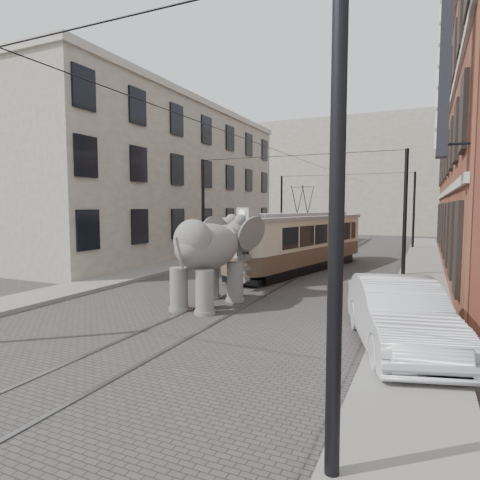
% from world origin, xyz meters
% --- Properties ---
extents(ground, '(120.00, 120.00, 0.00)m').
position_xyz_m(ground, '(0.00, 0.00, 0.00)').
color(ground, '#3D3B38').
extents(tram_rails, '(1.54, 80.00, 0.02)m').
position_xyz_m(tram_rails, '(0.00, 0.00, 0.01)').
color(tram_rails, slate).
rests_on(tram_rails, ground).
extents(sidewalk_right, '(2.00, 60.00, 0.15)m').
position_xyz_m(sidewalk_right, '(6.00, 0.00, 0.07)').
color(sidewalk_right, slate).
rests_on(sidewalk_right, ground).
extents(sidewalk_left, '(2.00, 60.00, 0.15)m').
position_xyz_m(sidewalk_left, '(-6.50, 0.00, 0.07)').
color(sidewalk_left, slate).
rests_on(sidewalk_left, ground).
extents(stucco_building, '(7.00, 24.00, 10.00)m').
position_xyz_m(stucco_building, '(-11.00, 10.00, 5.00)').
color(stucco_building, gray).
rests_on(stucco_building, ground).
extents(distant_block, '(28.00, 10.00, 14.00)m').
position_xyz_m(distant_block, '(0.00, 40.00, 7.00)').
color(distant_block, gray).
rests_on(distant_block, ground).
extents(catenary, '(11.00, 30.20, 6.00)m').
position_xyz_m(catenary, '(-0.20, 5.00, 3.00)').
color(catenary, black).
rests_on(catenary, ground).
extents(tram, '(4.51, 11.27, 4.38)m').
position_xyz_m(tram, '(0.24, 6.10, 2.19)').
color(tram, '#C0B89B').
rests_on(tram, ground).
extents(elephant, '(3.09, 5.20, 3.08)m').
position_xyz_m(elephant, '(-0.48, -2.74, 1.54)').
color(elephant, '#5F5D58').
rests_on(elephant, ground).
extents(parked_car, '(3.12, 5.29, 1.65)m').
position_xyz_m(parked_car, '(5.63, -4.65, 0.82)').
color(parked_car, silver).
rests_on(parked_car, ground).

